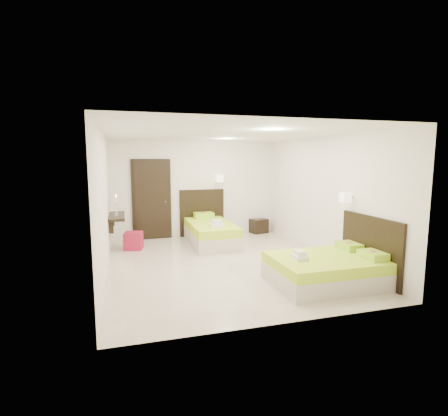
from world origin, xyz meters
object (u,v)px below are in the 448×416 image
object	(u,v)px
bed_single	(210,231)
bed_double	(330,268)
nightstand	(258,226)
ottoman	(134,241)

from	to	relation	value
bed_single	bed_double	size ratio (longest dim) A/B	1.14
nightstand	ottoman	distance (m)	3.66
nightstand	ottoman	xyz separation A→B (m)	(-3.53, -0.94, -0.00)
bed_single	nightstand	bearing A→B (deg)	27.13
ottoman	bed_single	bearing A→B (deg)	2.87
bed_single	ottoman	xyz separation A→B (m)	(-1.89, -0.09, -0.11)
nightstand	ottoman	size ratio (longest dim) A/B	1.13
nightstand	ottoman	bearing A→B (deg)	-178.74
bed_double	ottoman	bearing A→B (deg)	133.55
bed_single	bed_double	world-z (taller)	bed_single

